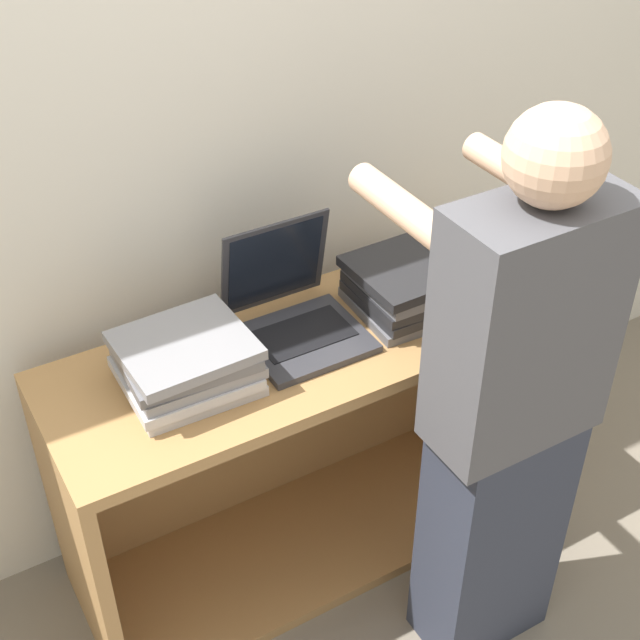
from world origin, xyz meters
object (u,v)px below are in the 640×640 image
Objects in this scene: laptop_stack_left at (186,362)px; person at (508,418)px; laptop_stack_right at (413,284)px; laptop_open at (295,314)px.

laptop_stack_left is 0.77m from person.
laptop_stack_left is 0.99× the size of laptop_stack_right.
laptop_stack_right is at bearing 83.31° from person.
laptop_open is 1.02× the size of laptop_stack_right.
laptop_open is 0.21× the size of person.
laptop_open is at bearing 9.70° from laptop_stack_left.
person is (-0.06, -0.48, -0.08)m from laptop_stack_right.
laptop_stack_right is at bearing -9.61° from laptop_open.
laptop_open reaches higher than laptop_stack_right.
person is at bearing -38.42° from laptop_stack_left.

